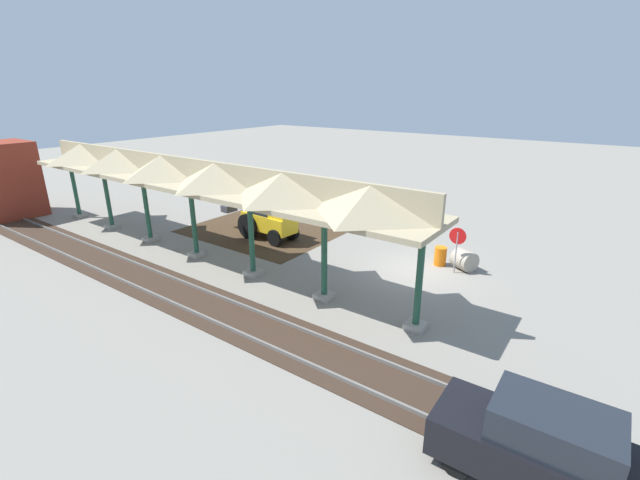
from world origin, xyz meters
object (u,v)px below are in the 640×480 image
object	(u,v)px
stop_sign	(457,241)
backhoe	(267,216)
traffic_barrel	(440,256)
concrete_pipe	(464,260)
brick_utility_building	(3,180)
distant_parked_car	(541,447)

from	to	relation	value
stop_sign	backhoe	bearing A→B (deg)	7.83
backhoe	traffic_barrel	xyz separation A→B (m)	(-9.30, -1.88, -0.81)
backhoe	traffic_barrel	size ratio (longest dim) A/B	5.98
concrete_pipe	brick_utility_building	bearing A→B (deg)	17.85
stop_sign	distant_parked_car	size ratio (longest dim) A/B	0.51
stop_sign	brick_utility_building	world-z (taller)	brick_utility_building
brick_utility_building	distant_parked_car	world-z (taller)	brick_utility_building
stop_sign	traffic_barrel	size ratio (longest dim) A/B	2.38
concrete_pipe	traffic_barrel	bearing A→B (deg)	8.11
backhoe	traffic_barrel	world-z (taller)	backhoe
brick_utility_building	stop_sign	bearing A→B (deg)	-163.24
brick_utility_building	distant_parked_car	size ratio (longest dim) A/B	1.13
backhoe	brick_utility_building	bearing A→B (deg)	21.86
concrete_pipe	brick_utility_building	size ratio (longest dim) A/B	0.26
stop_sign	backhoe	xyz separation A→B (m)	(10.16, 1.40, -0.28)
concrete_pipe	stop_sign	bearing A→B (deg)	69.79
brick_utility_building	distant_parked_car	bearing A→B (deg)	176.74
stop_sign	traffic_barrel	xyz separation A→B (m)	(0.86, -0.48, -1.09)
concrete_pipe	traffic_barrel	distance (m)	1.10
concrete_pipe	backhoe	bearing A→B (deg)	11.07
stop_sign	distant_parked_car	distance (m)	11.19
stop_sign	concrete_pipe	distance (m)	1.26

